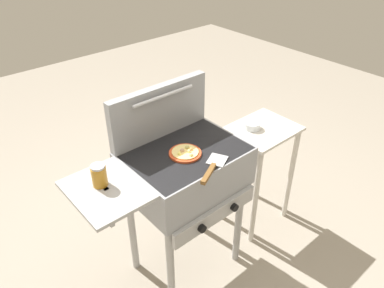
{
  "coord_description": "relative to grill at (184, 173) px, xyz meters",
  "views": [
    {
      "loc": [
        -1.05,
        -1.27,
        2.03
      ],
      "look_at": [
        0.05,
        0.0,
        0.92
      ],
      "focal_mm": 34.83,
      "sensor_mm": 36.0,
      "label": 1
    }
  ],
  "objects": [
    {
      "name": "sauce_jar",
      "position": [
        -0.47,
        0.05,
        0.2
      ],
      "size": [
        0.07,
        0.07,
        0.11
      ],
      "color": "#B77A1E",
      "rests_on": "grill"
    },
    {
      "name": "grill_lid_open",
      "position": [
        0.01,
        0.22,
        0.3
      ],
      "size": [
        0.63,
        0.08,
        0.3
      ],
      "color": "gray",
      "rests_on": "grill"
    },
    {
      "name": "ground_plane",
      "position": [
        0.01,
        0.0,
        -0.76
      ],
      "size": [
        8.0,
        8.0,
        0.0
      ],
      "primitive_type": "plane",
      "color": "gray"
    },
    {
      "name": "grill",
      "position": [
        0.0,
        0.0,
        0.0
      ],
      "size": [
        0.96,
        0.53,
        0.9
      ],
      "color": "gray",
      "rests_on": "ground_plane"
    },
    {
      "name": "topping_bowl_near",
      "position": [
        0.62,
        0.05,
        0.05
      ],
      "size": [
        0.11,
        0.11,
        0.04
      ],
      "color": "silver",
      "rests_on": "prep_table"
    },
    {
      "name": "pizza_cheese",
      "position": [
        -0.01,
        -0.02,
        0.15
      ],
      "size": [
        0.17,
        0.17,
        0.03
      ],
      "color": "#C64723",
      "rests_on": "grill"
    },
    {
      "name": "prep_table",
      "position": [
        0.67,
        0.0,
        -0.2
      ],
      "size": [
        0.44,
        0.36,
        0.78
      ],
      "color": "beige",
      "rests_on": "ground_plane"
    },
    {
      "name": "spatula",
      "position": [
        0.01,
        -0.21,
        0.15
      ],
      "size": [
        0.26,
        0.17,
        0.02
      ],
      "color": "#B7BABF",
      "rests_on": "grill"
    }
  ]
}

